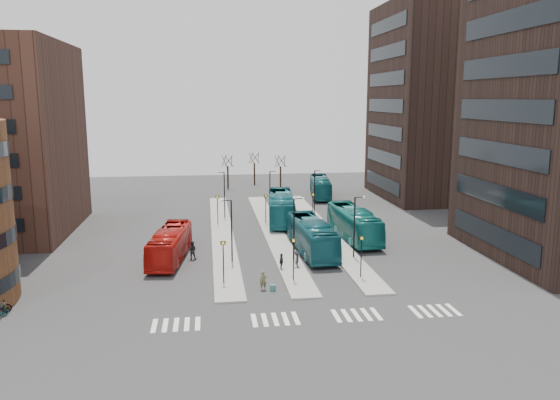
{
  "coord_description": "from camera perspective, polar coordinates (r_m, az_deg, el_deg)",
  "views": [
    {
      "loc": [
        -5.58,
        -32.58,
        15.61
      ],
      "look_at": [
        2.01,
        23.66,
        5.0
      ],
      "focal_mm": 35.0,
      "sensor_mm": 36.0,
      "label": 1
    }
  ],
  "objects": [
    {
      "name": "sign_poles",
      "position": [
        57.58,
        -0.31,
        -2.67
      ],
      "size": [
        12.45,
        22.12,
        3.65
      ],
      "color": "black",
      "rests_on": "ground"
    },
    {
      "name": "suitcase",
      "position": [
        45.43,
        -0.76,
        -9.16
      ],
      "size": [
        0.51,
        0.46,
        0.52
      ],
      "primitive_type": "cube",
      "rotation": [
        0.0,
        0.0,
        -0.38
      ],
      "color": "navy",
      "rests_on": "ground"
    },
    {
      "name": "commuter_b",
      "position": [
        50.48,
        0.16,
        -6.47
      ],
      "size": [
        0.4,
        0.94,
        1.59
      ],
      "primitive_type": "imported",
      "rotation": [
        0.0,
        0.0,
        1.56
      ],
      "color": "black",
      "rests_on": "ground"
    },
    {
      "name": "teal_bus_c",
      "position": [
        61.96,
        7.71,
        -2.44
      ],
      "size": [
        3.43,
        12.63,
        3.49
      ],
      "primitive_type": "imported",
      "rotation": [
        0.0,
        0.0,
        0.04
      ],
      "color": "#16706C",
      "rests_on": "ground"
    },
    {
      "name": "crosswalk_stripes",
      "position": [
        40.44,
        3.44,
        -12.13
      ],
      "size": [
        22.35,
        2.4,
        0.01
      ],
      "color": "silver",
      "rests_on": "ground"
    },
    {
      "name": "traveller",
      "position": [
        45.5,
        -1.77,
        -8.42
      ],
      "size": [
        0.6,
        0.42,
        1.58
      ],
      "primitive_type": "imported",
      "rotation": [
        0.0,
        0.0,
        -0.08
      ],
      "color": "brown",
      "rests_on": "ground"
    },
    {
      "name": "lamp_posts",
      "position": [
        62.31,
        0.04,
        -0.54
      ],
      "size": [
        14.04,
        20.24,
        6.12
      ],
      "color": "black",
      "rests_on": "ground"
    },
    {
      "name": "tower_far",
      "position": [
        90.72,
        17.02,
        9.75
      ],
      "size": [
        20.12,
        20.0,
        30.0
      ],
      "color": "black",
      "rests_on": "ground"
    },
    {
      "name": "commuter_c",
      "position": [
        51.12,
        1.74,
        -6.23
      ],
      "size": [
        0.8,
        1.16,
        1.64
      ],
      "primitive_type": "imported",
      "rotation": [
        0.0,
        0.0,
        4.53
      ],
      "color": "black",
      "rests_on": "ground"
    },
    {
      "name": "island_left",
      "position": [
        64.5,
        -6.06,
        -3.41
      ],
      "size": [
        2.5,
        45.0,
        0.15
      ],
      "primitive_type": "cube",
      "color": "gray",
      "rests_on": "ground"
    },
    {
      "name": "red_bus",
      "position": [
        54.52,
        -11.42,
        -4.57
      ],
      "size": [
        3.99,
        11.36,
        3.1
      ],
      "primitive_type": "imported",
      "rotation": [
        0.0,
        0.0,
        -0.13
      ],
      "color": "#B0130D",
      "rests_on": "ground"
    },
    {
      "name": "teal_bus_d",
      "position": [
        87.5,
        4.24,
        1.36
      ],
      "size": [
        4.32,
        11.97,
        3.26
      ],
      "primitive_type": "imported",
      "rotation": [
        0.0,
        0.0,
        -0.14
      ],
      "color": "#135A61",
      "rests_on": "ground"
    },
    {
      "name": "island_right",
      "position": [
        65.89,
        4.44,
        -3.08
      ],
      "size": [
        2.5,
        45.0,
        0.15
      ],
      "primitive_type": "cube",
      "color": "gray",
      "rests_on": "ground"
    },
    {
      "name": "teal_bus_b",
      "position": [
        69.74,
        0.13,
        -0.79
      ],
      "size": [
        4.54,
        13.51,
        3.69
      ],
      "primitive_type": "imported",
      "rotation": [
        0.0,
        0.0,
        -0.11
      ],
      "color": "#166670",
      "rests_on": "ground"
    },
    {
      "name": "bare_trees",
      "position": [
        96.47,
        -2.71,
        2.9
      ],
      "size": [
        10.97,
        8.14,
        5.9
      ],
      "color": "black",
      "rests_on": "ground"
    },
    {
      "name": "ground",
      "position": [
        36.55,
        1.9,
        -14.69
      ],
      "size": [
        160.0,
        160.0,
        0.0
      ],
      "primitive_type": "plane",
      "color": "#29292C",
      "rests_on": "ground"
    },
    {
      "name": "island_mid",
      "position": [
        64.92,
        -0.76,
        -3.26
      ],
      "size": [
        2.5,
        45.0,
        0.15
      ],
      "primitive_type": "cube",
      "color": "gray",
      "rests_on": "ground"
    },
    {
      "name": "teal_bus_a",
      "position": [
        55.98,
        3.33,
        -3.8
      ],
      "size": [
        3.36,
        12.41,
        3.43
      ],
      "primitive_type": "imported",
      "rotation": [
        0.0,
        0.0,
        0.04
      ],
      "color": "#114E59",
      "rests_on": "ground"
    },
    {
      "name": "commuter_a",
      "position": [
        54.44,
        -9.18,
        -5.21
      ],
      "size": [
        0.95,
        0.77,
        1.83
      ],
      "primitive_type": "imported",
      "rotation": [
        0.0,
        0.0,
        3.05
      ],
      "color": "black",
      "rests_on": "ground"
    }
  ]
}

